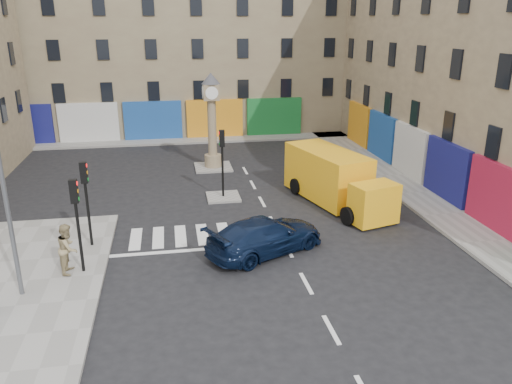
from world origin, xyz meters
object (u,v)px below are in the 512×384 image
object	(u,v)px
lamp_post	(0,168)
clock_pillar	(212,115)
yellow_van	(335,179)
navy_sedan	(265,236)
pedestrian_tan	(68,248)
traffic_light_left_near	(76,211)
traffic_light_island	(222,153)
traffic_light_left_far	(86,191)

from	to	relation	value
lamp_post	clock_pillar	distance (m)	17.31
yellow_van	clock_pillar	bearing A→B (deg)	111.13
navy_sedan	pedestrian_tan	xyz separation A→B (m)	(-7.77, -0.67, 0.37)
traffic_light_left_near	traffic_light_island	bearing A→B (deg)	51.07
traffic_light_left_far	lamp_post	bearing A→B (deg)	-116.57
traffic_light_left_far	navy_sedan	distance (m)	7.72
traffic_light_left_far	lamp_post	distance (m)	4.77
lamp_post	yellow_van	xyz separation A→B (m)	(13.98, 7.42, -3.44)
traffic_light_island	yellow_van	distance (m)	6.17
traffic_light_left_far	yellow_van	xyz separation A→B (m)	(12.08, 3.62, -1.27)
traffic_light_left_near	traffic_light_left_far	distance (m)	2.40
traffic_light_left_near	navy_sedan	bearing A→B (deg)	5.43
navy_sedan	pedestrian_tan	distance (m)	7.81
traffic_light_left_far	pedestrian_tan	world-z (taller)	traffic_light_left_far
clock_pillar	lamp_post	bearing A→B (deg)	-118.35
traffic_light_island	lamp_post	bearing A→B (deg)	-131.71
lamp_post	navy_sedan	size ratio (longest dim) A/B	1.57
traffic_light_island	yellow_van	bearing A→B (deg)	-17.15
traffic_light_left_far	clock_pillar	world-z (taller)	clock_pillar
traffic_light_left_far	lamp_post	xyz separation A→B (m)	(-1.90, -3.80, 2.17)
traffic_light_left_far	lamp_post	size ratio (longest dim) A/B	0.45
clock_pillar	pedestrian_tan	world-z (taller)	clock_pillar
traffic_light_left_near	lamp_post	distance (m)	3.21
traffic_light_left_far	traffic_light_island	xyz separation A→B (m)	(6.30, 5.40, -0.03)
traffic_light_left_near	traffic_light_island	world-z (taller)	traffic_light_left_near
yellow_van	pedestrian_tan	world-z (taller)	yellow_van
traffic_light_left_far	traffic_light_island	bearing A→B (deg)	40.60
traffic_light_left_near	clock_pillar	bearing A→B (deg)	65.45
traffic_light_island	traffic_light_left_near	bearing A→B (deg)	-128.93
traffic_light_left_far	yellow_van	size ratio (longest dim) A/B	0.47
clock_pillar	traffic_light_left_far	bearing A→B (deg)	-118.94
traffic_light_left_far	yellow_van	bearing A→B (deg)	16.67
traffic_light_island	yellow_van	xyz separation A→B (m)	(5.78, -1.78, -1.24)
lamp_post	clock_pillar	size ratio (longest dim) A/B	1.36
lamp_post	clock_pillar	xyz separation A→B (m)	(8.20, 15.20, -1.24)
traffic_light_left_near	navy_sedan	size ratio (longest dim) A/B	0.70
traffic_light_left_near	lamp_post	world-z (taller)	lamp_post
navy_sedan	yellow_van	bearing A→B (deg)	-68.58
clock_pillar	traffic_light_left_near	bearing A→B (deg)	-114.55
traffic_light_left_far	pedestrian_tan	distance (m)	2.84
navy_sedan	pedestrian_tan	world-z (taller)	pedestrian_tan
traffic_light_left_far	traffic_light_island	world-z (taller)	traffic_light_left_far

